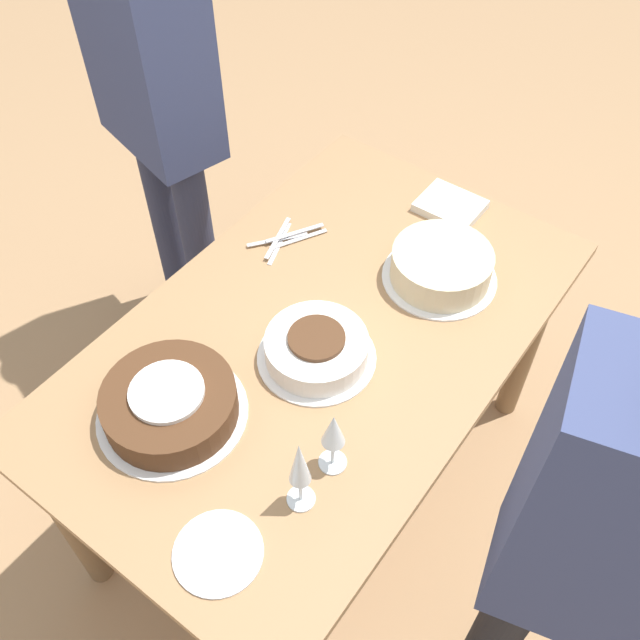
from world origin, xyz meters
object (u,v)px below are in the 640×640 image
object	(u,v)px
cake_center_white	(317,349)
wine_glass_near	(333,432)
wine_glass_far	(300,465)
person_watching	(622,557)
person_cutting	(153,83)
cake_front_chocolate	(170,404)
cake_back_decorated	(441,266)

from	to	relation	value
cake_center_white	wine_glass_near	size ratio (longest dim) A/B	1.57
wine_glass_far	person_watching	xyz separation A→B (m)	(-0.18, 0.56, 0.03)
wine_glass_far	person_watching	bearing A→B (deg)	107.61
wine_glass_near	person_cutting	world-z (taller)	person_cutting
wine_glass_far	person_watching	size ratio (longest dim) A/B	0.14
wine_glass_near	wine_glass_far	size ratio (longest dim) A/B	0.83
cake_front_chocolate	person_cutting	distance (m)	1.00
cake_back_decorated	wine_glass_far	distance (m)	0.72
person_cutting	cake_front_chocolate	bearing A→B (deg)	-30.43
cake_back_decorated	person_cutting	xyz separation A→B (m)	(0.02, -0.97, 0.19)
person_cutting	person_watching	distance (m)	1.69
cake_back_decorated	person_watching	distance (m)	0.85
person_watching	wine_glass_near	bearing A→B (deg)	-6.84
cake_front_chocolate	wine_glass_far	xyz separation A→B (m)	(-0.01, 0.36, 0.10)
wine_glass_near	person_cutting	xyz separation A→B (m)	(-0.58, -1.06, 0.11)
wine_glass_near	person_cutting	bearing A→B (deg)	-118.74
person_cutting	cake_back_decorated	bearing A→B (deg)	15.75
cake_front_chocolate	cake_back_decorated	distance (m)	0.77
cake_back_decorated	wine_glass_far	size ratio (longest dim) A/B	1.38
person_cutting	wine_glass_near	bearing A→B (deg)	-14.42
cake_front_chocolate	cake_back_decorated	size ratio (longest dim) A/B	1.13
cake_back_decorated	person_cutting	world-z (taller)	person_cutting
cake_center_white	cake_front_chocolate	xyz separation A→B (m)	(0.32, -0.16, 0.01)
wine_glass_far	person_watching	world-z (taller)	person_watching
cake_center_white	cake_front_chocolate	distance (m)	0.36
person_cutting	person_watching	bearing A→B (deg)	-3.24
cake_back_decorated	wine_glass_near	bearing A→B (deg)	8.65
wine_glass_near	wine_glass_far	xyz separation A→B (m)	(0.11, -0.00, 0.02)
wine_glass_far	person_cutting	xyz separation A→B (m)	(-0.69, -1.06, 0.09)
wine_glass_near	cake_back_decorated	bearing A→B (deg)	-171.35
person_cutting	wine_glass_far	bearing A→B (deg)	-18.74
cake_front_chocolate	person_cutting	bearing A→B (deg)	-134.75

